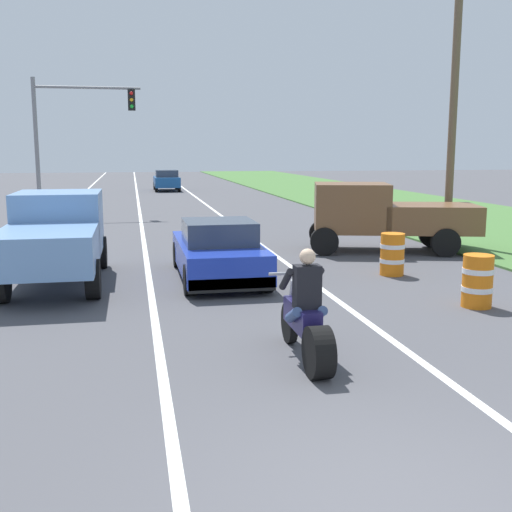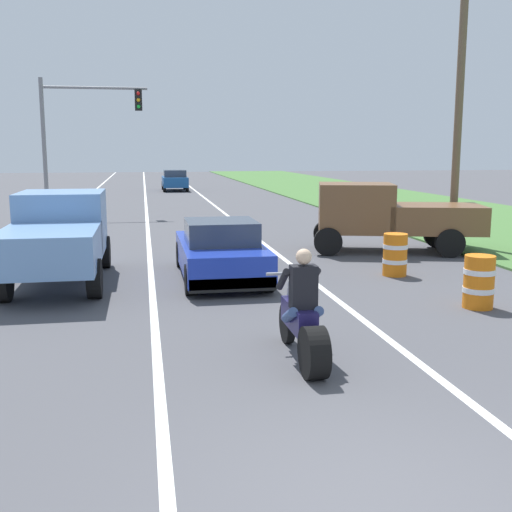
# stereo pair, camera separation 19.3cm
# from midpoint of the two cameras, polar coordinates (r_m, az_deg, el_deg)

# --- Properties ---
(lane_stripe_left_solid) EXTENTS (0.14, 120.00, 0.01)m
(lane_stripe_left_solid) POSITION_cam_midpoint_polar(r_m,az_deg,el_deg) (24.75, -18.99, 2.34)
(lane_stripe_left_solid) COLOR white
(lane_stripe_left_solid) RESTS_ON ground
(lane_stripe_right_solid) EXTENTS (0.14, 120.00, 0.01)m
(lane_stripe_right_solid) POSITION_cam_midpoint_polar(r_m,az_deg,el_deg) (24.81, -2.28, 2.88)
(lane_stripe_right_solid) COLOR white
(lane_stripe_right_solid) RESTS_ON ground
(lane_stripe_centre_dashed) EXTENTS (0.14, 120.00, 0.01)m
(lane_stripe_centre_dashed) POSITION_cam_midpoint_polar(r_m,az_deg,el_deg) (24.52, -10.63, 2.64)
(lane_stripe_centre_dashed) COLOR white
(lane_stripe_centre_dashed) RESTS_ON ground
(grass_verge_right) EXTENTS (10.00, 120.00, 0.06)m
(grass_verge_right) POSITION_cam_midpoint_polar(r_m,az_deg,el_deg) (28.20, 18.52, 3.26)
(grass_verge_right) COLOR #477538
(grass_verge_right) RESTS_ON ground
(motorcycle_with_rider) EXTENTS (0.70, 2.21, 1.62)m
(motorcycle_with_rider) POSITION_cam_midpoint_polar(r_m,az_deg,el_deg) (8.70, 4.01, -6.01)
(motorcycle_with_rider) COLOR black
(motorcycle_with_rider) RESTS_ON ground
(sports_car_blue) EXTENTS (1.84, 4.30, 1.37)m
(sports_car_blue) POSITION_cam_midpoint_polar(r_m,az_deg,el_deg) (14.35, -3.84, 0.39)
(sports_car_blue) COLOR #1E38B2
(sports_car_blue) RESTS_ON ground
(pickup_truck_left_lane_light_blue) EXTENTS (2.02, 4.80, 1.98)m
(pickup_truck_left_lane_light_blue) POSITION_cam_midpoint_polar(r_m,az_deg,el_deg) (14.42, -18.25, 1.88)
(pickup_truck_left_lane_light_blue) COLOR #6B93C6
(pickup_truck_left_lane_light_blue) RESTS_ON ground
(pickup_truck_right_shoulder_brown) EXTENTS (5.14, 3.14, 1.98)m
(pickup_truck_right_shoulder_brown) POSITION_cam_midpoint_polar(r_m,az_deg,el_deg) (18.55, 11.27, 3.82)
(pickup_truck_right_shoulder_brown) COLOR brown
(pickup_truck_right_shoulder_brown) RESTS_ON ground
(traffic_light_mast_near) EXTENTS (4.60, 0.34, 6.00)m
(traffic_light_mast_near) POSITION_cam_midpoint_polar(r_m,az_deg,el_deg) (28.91, -16.88, 11.38)
(traffic_light_mast_near) COLOR gray
(traffic_light_mast_near) RESTS_ON ground
(utility_pole_roadside) EXTENTS (0.24, 0.24, 8.83)m
(utility_pole_roadside) POSITION_cam_midpoint_polar(r_m,az_deg,el_deg) (20.32, 17.35, 13.42)
(utility_pole_roadside) COLOR brown
(utility_pole_roadside) RESTS_ON ground
(construction_barrel_nearest) EXTENTS (0.58, 0.58, 1.00)m
(construction_barrel_nearest) POSITION_cam_midpoint_polar(r_m,az_deg,el_deg) (12.45, 19.16, -2.16)
(construction_barrel_nearest) COLOR orange
(construction_barrel_nearest) RESTS_ON ground
(construction_barrel_mid) EXTENTS (0.58, 0.58, 1.00)m
(construction_barrel_mid) POSITION_cam_midpoint_polar(r_m,az_deg,el_deg) (15.08, 11.99, 0.17)
(construction_barrel_mid) COLOR orange
(construction_barrel_mid) RESTS_ON ground
(distant_car_far_ahead) EXTENTS (1.80, 4.00, 1.50)m
(distant_car_far_ahead) POSITION_cam_midpoint_polar(r_m,az_deg,el_deg) (45.92, -8.30, 6.89)
(distant_car_far_ahead) COLOR #194C8C
(distant_car_far_ahead) RESTS_ON ground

